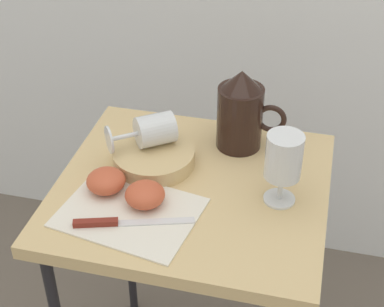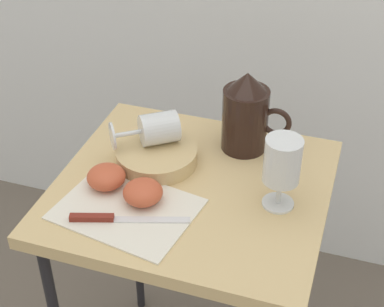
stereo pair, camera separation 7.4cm
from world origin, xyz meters
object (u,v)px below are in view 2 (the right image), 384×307
at_px(basket_tray, 157,156).
at_px(pitcher, 246,118).
at_px(apple_half_right, 143,192).
at_px(knife, 112,218).
at_px(wine_glass_tipped_near, 157,129).
at_px(apple_half_left, 106,177).
at_px(table, 192,210).
at_px(wine_glass_upright, 282,164).

distance_m(basket_tray, pitcher, 0.21).
height_order(apple_half_right, knife, apple_half_right).
relative_size(basket_tray, knife, 0.79).
bearing_deg(knife, wine_glass_tipped_near, 88.63).
distance_m(basket_tray, wine_glass_tipped_near, 0.06).
relative_size(apple_half_right, knife, 0.35).
bearing_deg(apple_half_left, apple_half_right, -14.21).
bearing_deg(apple_half_right, pitcher, 60.16).
xyz_separation_m(apple_half_left, knife, (0.05, -0.09, -0.02)).
relative_size(table, knife, 3.16).
distance_m(apple_half_left, apple_half_right, 0.09).
xyz_separation_m(wine_glass_tipped_near, apple_half_left, (-0.06, -0.14, -0.04)).
height_order(pitcher, wine_glass_upright, pitcher).
xyz_separation_m(wine_glass_tipped_near, knife, (-0.01, -0.23, -0.06)).
xyz_separation_m(table, basket_tray, (-0.10, 0.05, 0.09)).
height_order(pitcher, apple_half_right, pitcher).
distance_m(pitcher, apple_half_right, 0.29).
distance_m(pitcher, knife, 0.38).
bearing_deg(apple_half_right, wine_glass_tipped_near, 100.81).
relative_size(wine_glass_upright, knife, 0.69).
bearing_deg(pitcher, apple_half_left, -135.71).
xyz_separation_m(basket_tray, pitcher, (0.17, 0.12, 0.06)).
height_order(wine_glass_upright, apple_half_left, wine_glass_upright).
bearing_deg(knife, pitcher, 60.86).
bearing_deg(table, wine_glass_tipped_near, 143.77).
height_order(table, knife, knife).
distance_m(table, wine_glass_tipped_near, 0.19).
bearing_deg(wine_glass_tipped_near, apple_half_left, -113.22).
relative_size(pitcher, apple_half_left, 2.36).
bearing_deg(wine_glass_tipped_near, knife, -91.37).
relative_size(pitcher, knife, 0.84).
distance_m(table, wine_glass_upright, 0.25).
height_order(wine_glass_upright, apple_half_right, wine_glass_upright).
xyz_separation_m(basket_tray, wine_glass_upright, (0.28, -0.06, 0.08)).
bearing_deg(table, knife, -125.51).
relative_size(pitcher, wine_glass_tipped_near, 1.21).
bearing_deg(wine_glass_upright, apple_half_left, -170.90).
distance_m(table, apple_half_left, 0.20).
distance_m(wine_glass_tipped_near, apple_half_left, 0.16).
xyz_separation_m(apple_half_right, knife, (-0.04, -0.07, -0.02)).
bearing_deg(wine_glass_tipped_near, basket_tray, -73.41).
xyz_separation_m(pitcher, apple_half_right, (-0.14, -0.25, -0.05)).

